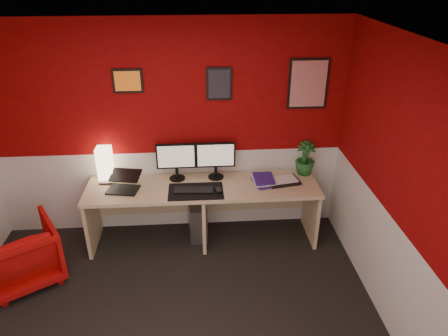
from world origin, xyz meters
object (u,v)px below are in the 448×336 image
(monitor_right, at_px, (216,155))
(pc_tower, at_px, (197,218))
(desk, at_px, (203,213))
(laptop, at_px, (122,182))
(monitor_left, at_px, (176,156))
(zen_tray, at_px, (283,181))
(shoji_lamp, at_px, (105,166))
(potted_plant, at_px, (305,158))
(armchair, at_px, (21,254))

(monitor_right, relative_size, pc_tower, 1.29)
(desk, bearing_deg, pc_tower, 122.76)
(laptop, distance_m, monitor_left, 0.65)
(desk, xyz_separation_m, zen_tray, (0.92, 0.03, 0.38))
(monitor_right, distance_m, zen_tray, 0.82)
(shoji_lamp, xyz_separation_m, zen_tray, (2.00, -0.16, -0.18))
(potted_plant, bearing_deg, armchair, -165.88)
(zen_tray, bearing_deg, shoji_lamp, 175.54)
(shoji_lamp, distance_m, pc_tower, 1.23)
(monitor_left, distance_m, potted_plant, 1.49)
(shoji_lamp, bearing_deg, desk, -9.71)
(potted_plant, bearing_deg, zen_tray, -146.52)
(monitor_left, height_order, monitor_right, same)
(desk, relative_size, monitor_left, 4.48)
(armchair, bearing_deg, laptop, 175.90)
(monitor_left, bearing_deg, zen_tray, -7.45)
(desk, bearing_deg, monitor_right, 50.08)
(laptop, distance_m, armchair, 1.24)
(monitor_left, relative_size, potted_plant, 1.45)
(desk, distance_m, potted_plant, 1.35)
(shoji_lamp, bearing_deg, laptop, -47.09)
(laptop, relative_size, potted_plant, 0.82)
(monitor_left, distance_m, pc_tower, 0.83)
(monitor_left, bearing_deg, desk, -32.95)
(monitor_right, bearing_deg, desk, -129.92)
(desk, height_order, shoji_lamp, shoji_lamp)
(monitor_right, bearing_deg, armchair, -159.91)
(laptop, height_order, potted_plant, potted_plant)
(shoji_lamp, relative_size, pc_tower, 0.89)
(shoji_lamp, height_order, laptop, shoji_lamp)
(laptop, height_order, armchair, laptop)
(desk, distance_m, armchair, 1.96)
(laptop, xyz_separation_m, zen_tray, (1.79, 0.07, -0.09))
(shoji_lamp, distance_m, potted_plant, 2.29)
(desk, height_order, zen_tray, zen_tray)
(shoji_lamp, xyz_separation_m, monitor_right, (1.24, 0.00, 0.09))
(zen_tray, height_order, potted_plant, potted_plant)
(shoji_lamp, bearing_deg, monitor_right, 0.19)
(desk, xyz_separation_m, pc_tower, (-0.07, 0.12, -0.14))
(shoji_lamp, bearing_deg, pc_tower, -3.98)
(potted_plant, distance_m, pc_tower, 1.46)
(monitor_right, bearing_deg, potted_plant, 1.68)
(shoji_lamp, height_order, zen_tray, shoji_lamp)
(monitor_left, distance_m, monitor_right, 0.45)
(monitor_right, xyz_separation_m, zen_tray, (0.76, -0.16, -0.28))
(monitor_right, relative_size, zen_tray, 1.66)
(monitor_left, xyz_separation_m, armchair, (-1.59, -0.74, -0.70))
(desk, height_order, laptop, laptop)
(shoji_lamp, xyz_separation_m, armchair, (-0.79, -0.74, -0.61))
(shoji_lamp, distance_m, zen_tray, 2.01)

